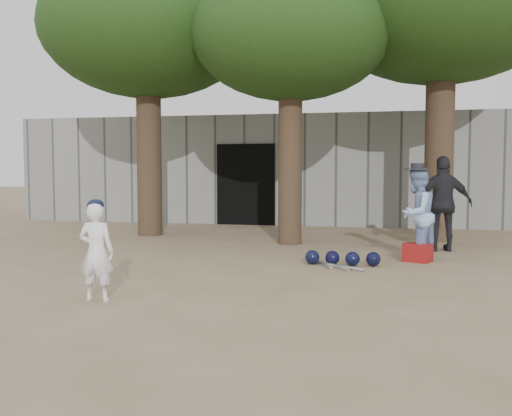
% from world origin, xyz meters
% --- Properties ---
extents(ground, '(70.00, 70.00, 0.00)m').
position_xyz_m(ground, '(0.00, 0.00, 0.00)').
color(ground, '#937C5E').
rests_on(ground, ground).
extents(boy_player, '(0.43, 0.29, 1.15)m').
position_xyz_m(boy_player, '(-0.79, -1.29, 0.58)').
color(boy_player, white).
rests_on(boy_player, ground).
extents(spectator_blue, '(0.90, 0.95, 1.56)m').
position_xyz_m(spectator_blue, '(3.00, 2.53, 0.78)').
color(spectator_blue, '#96B3E8').
rests_on(spectator_blue, ground).
extents(spectator_dark, '(1.08, 0.55, 1.77)m').
position_xyz_m(spectator_dark, '(3.55, 3.78, 0.89)').
color(spectator_dark, black).
rests_on(spectator_dark, ground).
extents(red_bag, '(0.52, 0.47, 0.30)m').
position_xyz_m(red_bag, '(3.02, 2.42, 0.15)').
color(red_bag, maroon).
rests_on(red_bag, ground).
extents(back_building, '(16.00, 5.24, 3.00)m').
position_xyz_m(back_building, '(-0.00, 10.33, 1.50)').
color(back_building, gray).
rests_on(back_building, ground).
extents(helmet_row, '(1.19, 0.27, 0.23)m').
position_xyz_m(helmet_row, '(1.83, 1.78, 0.12)').
color(helmet_row, black).
rests_on(helmet_row, ground).
extents(bat_pile, '(0.86, 0.79, 0.06)m').
position_xyz_m(bat_pile, '(1.72, 1.57, 0.03)').
color(bat_pile, silver).
rests_on(bat_pile, ground).
extents(tree_row, '(11.40, 5.80, 6.69)m').
position_xyz_m(tree_row, '(0.74, 5.02, 4.69)').
color(tree_row, brown).
rests_on(tree_row, ground).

